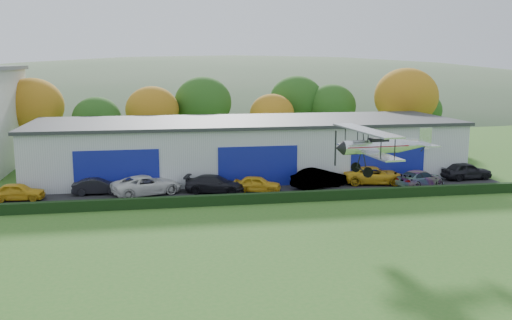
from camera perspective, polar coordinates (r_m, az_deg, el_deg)
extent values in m
plane|color=#316921|center=(28.18, -1.78, -12.79)|extent=(300.00, 300.00, 0.00)
cube|color=black|center=(48.44, -1.92, -3.03)|extent=(48.00, 9.00, 0.05)
cube|color=black|center=(43.74, -1.01, -3.94)|extent=(46.00, 0.60, 0.80)
cube|color=#B2B7BC|center=(55.07, -0.93, 1.18)|extent=(40.00, 12.00, 5.00)
cube|color=#2D3033|center=(54.73, -0.94, 3.92)|extent=(40.60, 12.60, 0.30)
cube|color=navy|center=(48.63, -13.84, -1.12)|extent=(7.00, 0.12, 3.60)
cube|color=navy|center=(49.31, 0.21, -0.68)|extent=(7.00, 0.12, 3.60)
cube|color=navy|center=(52.78, 13.13, -0.24)|extent=(7.00, 0.12, 3.60)
cylinder|color=#3D2614|center=(67.68, -21.39, 1.34)|extent=(0.36, 0.36, 3.15)
ellipsoid|color=#976412|center=(67.21, -21.63, 5.10)|extent=(6.84, 6.84, 6.16)
cylinder|color=#3D2614|center=(64.75, -15.62, 0.99)|extent=(0.36, 0.36, 2.45)
ellipsoid|color=#1E4C14|center=(64.32, -15.76, 4.04)|extent=(5.32, 5.32, 4.79)
cylinder|color=#3D2614|center=(66.40, -10.31, 1.56)|extent=(0.36, 0.36, 2.80)
ellipsoid|color=#976412|center=(65.95, -10.42, 4.97)|extent=(6.08, 6.08, 5.47)
cylinder|color=#3D2614|center=(68.60, -5.30, 2.09)|extent=(0.36, 0.36, 3.15)
ellipsoid|color=#1E4C14|center=(68.14, -5.36, 5.81)|extent=(6.84, 6.84, 6.16)
cylinder|color=#3D2614|center=(67.84, 1.61, 1.75)|extent=(0.36, 0.36, 2.45)
ellipsoid|color=#976412|center=(67.43, 1.62, 4.66)|extent=(5.32, 5.32, 4.79)
cylinder|color=#3D2614|center=(71.76, 7.55, 2.26)|extent=(0.36, 0.36, 2.80)
ellipsoid|color=#1E4C14|center=(71.34, 7.62, 5.41)|extent=(6.08, 6.08, 5.47)
cylinder|color=#3D2614|center=(70.92, 14.72, 2.21)|extent=(0.36, 0.36, 3.50)
ellipsoid|color=#976412|center=(70.45, 14.89, 6.20)|extent=(7.60, 7.60, 6.84)
cylinder|color=#3D2614|center=(76.28, 16.17, 2.27)|extent=(0.36, 0.36, 2.45)
ellipsoid|color=#1E4C14|center=(75.92, 16.30, 4.86)|extent=(5.32, 5.32, 4.79)
cylinder|color=#3D2614|center=(72.55, 4.06, 2.54)|extent=(0.36, 0.36, 3.15)
ellipsoid|color=#1E4C14|center=(72.11, 4.10, 6.05)|extent=(6.84, 6.84, 6.16)
ellipsoid|color=#4C6642|center=(169.47, -2.02, 1.01)|extent=(320.00, 196.00, 56.00)
ellipsoid|color=#4C6642|center=(191.54, 19.21, 3.16)|extent=(240.00, 126.00, 36.00)
imported|color=gold|center=(48.40, -22.88, -2.96)|extent=(4.18, 1.93, 1.39)
imported|color=black|center=(48.44, -15.67, -2.55)|extent=(4.08, 1.44, 1.34)
imported|color=silver|center=(47.35, -10.93, -2.49)|extent=(6.29, 4.52, 1.59)
imported|color=black|center=(47.32, -4.16, -2.43)|extent=(5.38, 3.36, 1.45)
imported|color=gold|center=(47.45, 0.13, -2.43)|extent=(4.27, 2.76, 1.35)
imported|color=gray|center=(49.32, 6.39, -1.82)|extent=(5.36, 3.74, 1.68)
imported|color=gold|center=(51.67, 11.88, -1.52)|extent=(5.89, 3.49, 1.53)
imported|color=gray|center=(51.71, 16.23, -1.77)|extent=(5.19, 3.64, 1.40)
imported|color=black|center=(56.03, 20.44, -1.02)|extent=(4.77, 2.16, 1.59)
cylinder|color=silver|center=(36.94, 11.54, 1.32)|extent=(3.91, 1.20, 0.91)
cone|color=silver|center=(38.37, 15.63, 1.46)|extent=(2.29, 1.08, 0.91)
cone|color=black|center=(36.05, 8.42, 1.20)|extent=(0.57, 0.95, 0.91)
cube|color=maroon|center=(37.07, 11.96, 1.41)|extent=(4.32, 1.25, 0.06)
cube|color=black|center=(37.11, 12.26, 1.99)|extent=(1.26, 0.70, 0.25)
cube|color=silver|center=(36.90, 11.24, 0.84)|extent=(1.81, 7.38, 0.10)
cube|color=silver|center=(36.63, 11.02, 2.94)|extent=(1.94, 7.79, 0.10)
cylinder|color=black|center=(34.26, 12.49, 1.27)|extent=(0.07, 0.07, 1.32)
cylinder|color=black|center=(34.68, 13.83, 1.32)|extent=(0.07, 0.07, 1.32)
cylinder|color=black|center=(38.99, 8.99, 2.41)|extent=(0.07, 0.07, 1.32)
cylinder|color=black|center=(39.36, 10.21, 2.45)|extent=(0.07, 0.07, 1.32)
cylinder|color=black|center=(36.35, 11.24, 2.32)|extent=(0.08, 0.22, 0.76)
cylinder|color=black|center=(36.99, 10.77, 2.46)|extent=(0.08, 0.22, 0.76)
cylinder|color=black|center=(36.44, 10.92, -0.15)|extent=(0.12, 0.71, 1.24)
cylinder|color=black|center=(37.20, 10.36, 0.07)|extent=(0.12, 0.71, 1.24)
cylinder|color=black|center=(36.93, 10.61, -0.97)|extent=(0.21, 1.93, 0.07)
cylinder|color=black|center=(36.12, 11.22, -1.23)|extent=(0.66, 0.19, 0.65)
cylinder|color=black|center=(37.74, 10.02, -0.72)|extent=(0.66, 0.19, 0.65)
cylinder|color=black|center=(38.76, 16.52, 1.13)|extent=(0.38, 0.09, 0.43)
cube|color=silver|center=(38.72, 16.54, 1.57)|extent=(1.11, 2.70, 0.06)
cube|color=silver|center=(38.70, 16.71, 2.32)|extent=(0.91, 0.13, 1.12)
cube|color=black|center=(35.94, 8.01, 1.18)|extent=(0.07, 0.13, 2.23)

